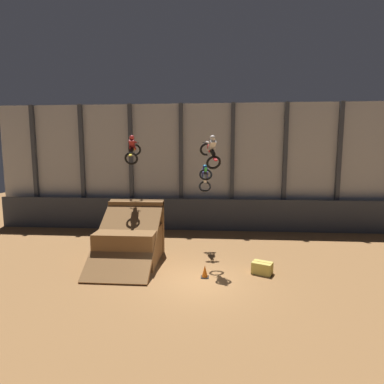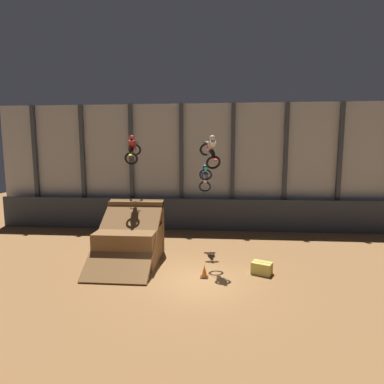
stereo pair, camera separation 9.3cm
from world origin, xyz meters
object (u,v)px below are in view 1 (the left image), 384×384
at_px(rider_bike_left_air, 133,150).
at_px(traffic_cone_near_ramp, 205,272).
at_px(hay_bale_trackside, 262,268).
at_px(dirt_ramp, 131,240).
at_px(rider_bike_center_air, 205,177).
at_px(rider_bike_right_air, 211,152).

bearing_deg(rider_bike_left_air, traffic_cone_near_ramp, -46.34).
xyz_separation_m(traffic_cone_near_ramp, hay_bale_trackside, (2.68, 0.64, -0.00)).
relative_size(rider_bike_left_air, traffic_cone_near_ramp, 3.26).
distance_m(dirt_ramp, traffic_cone_near_ramp, 4.50).
relative_size(dirt_ramp, rider_bike_center_air, 2.63).
relative_size(rider_bike_left_air, rider_bike_right_air, 1.00).
height_order(rider_bike_right_air, hay_bale_trackside, rider_bike_right_air).
xyz_separation_m(dirt_ramp, rider_bike_center_air, (3.82, 2.20, 3.19)).
relative_size(rider_bike_right_air, traffic_cone_near_ramp, 3.26).
bearing_deg(hay_bale_trackside, dirt_ramp, 168.37).
bearing_deg(rider_bike_center_air, dirt_ramp, -153.99).
bearing_deg(rider_bike_right_air, rider_bike_left_air, 141.56).
bearing_deg(hay_bale_trackside, rider_bike_right_air, 155.21).
distance_m(rider_bike_left_air, hay_bale_trackside, 9.25).
height_order(dirt_ramp, rider_bike_right_air, rider_bike_right_air).
bearing_deg(traffic_cone_near_ramp, rider_bike_right_air, 83.49).
distance_m(dirt_ramp, rider_bike_center_air, 5.44).
bearing_deg(rider_bike_left_air, hay_bale_trackside, -29.01).
distance_m(rider_bike_center_air, rider_bike_right_air, 2.84).
bearing_deg(hay_bale_trackside, rider_bike_left_air, 157.37).
distance_m(dirt_ramp, rider_bike_right_air, 6.23).
xyz_separation_m(rider_bike_left_air, hay_bale_trackside, (6.84, -2.85, -5.53)).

